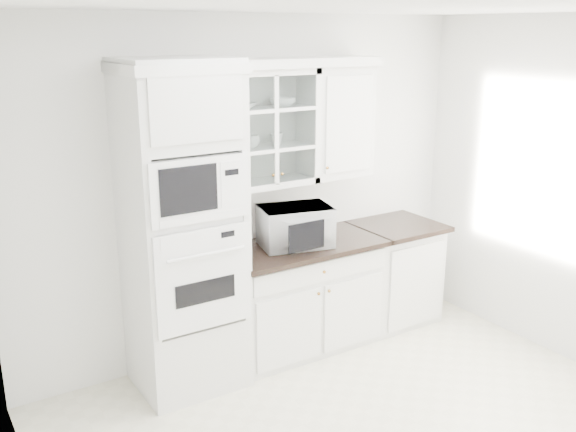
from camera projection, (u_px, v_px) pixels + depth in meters
room_shell at (355, 163)px, 3.97m from camera, size 4.00×3.50×2.70m
oven_column at (183, 231)px, 4.55m from camera, size 0.76×0.68×2.40m
base_cabinet_run at (301, 295)px, 5.31m from camera, size 1.32×0.67×0.92m
extra_base_cabinet at (393, 271)px, 5.82m from camera, size 0.72×0.67×0.92m
upper_cabinet_glass at (265, 128)px, 4.91m from camera, size 0.80×0.33×0.90m
upper_cabinet_solid at (336, 122)px, 5.25m from camera, size 0.55×0.33×0.90m
crown_molding at (254, 64)px, 4.70m from camera, size 2.14×0.38×0.07m
countertop_microwave at (295, 226)px, 5.09m from camera, size 0.64×0.57×0.32m
bowl_a at (242, 106)px, 4.75m from camera, size 0.23×0.23×0.05m
bowl_b at (282, 102)px, 4.91m from camera, size 0.22×0.22×0.06m
cup_a at (251, 142)px, 4.86m from camera, size 0.16×0.16×0.10m
cup_b at (276, 139)px, 4.98m from camera, size 0.12×0.12×0.10m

